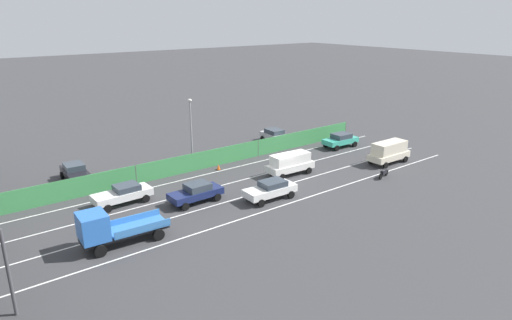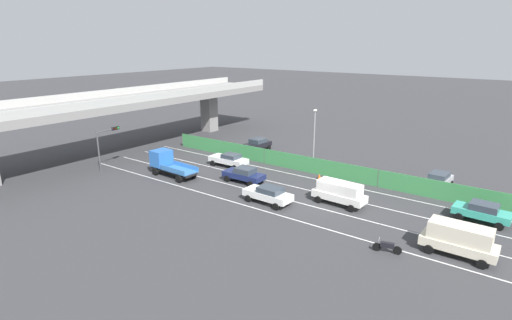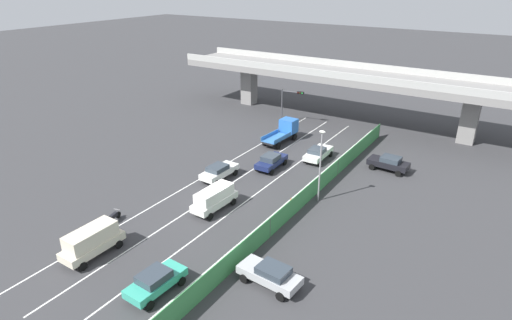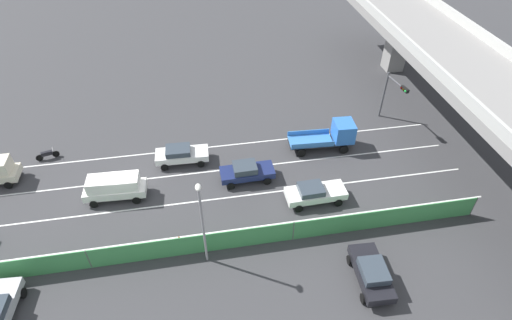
# 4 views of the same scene
# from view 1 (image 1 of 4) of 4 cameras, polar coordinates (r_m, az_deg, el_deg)

# --- Properties ---
(ground_plane) EXTENTS (300.00, 300.00, 0.00)m
(ground_plane) POSITION_cam_1_polar(r_m,az_deg,el_deg) (42.38, 3.49, -2.16)
(ground_plane) COLOR #38383A
(lane_line_left_edge) EXTENTS (0.14, 45.68, 0.01)m
(lane_line_left_edge) POSITION_cam_1_polar(r_m,az_deg,el_deg) (35.91, 2.86, -5.99)
(lane_line_left_edge) COLOR silver
(lane_line_left_edge) RESTS_ON ground
(lane_line_mid_left) EXTENTS (0.14, 45.68, 0.01)m
(lane_line_mid_left) POSITION_cam_1_polar(r_m,az_deg,el_deg) (38.32, -0.38, -4.37)
(lane_line_mid_left) COLOR silver
(lane_line_mid_left) RESTS_ON ground
(lane_line_mid_right) EXTENTS (0.14, 45.68, 0.01)m
(lane_line_mid_right) POSITION_cam_1_polar(r_m,az_deg,el_deg) (40.87, -3.22, -2.93)
(lane_line_mid_right) COLOR silver
(lane_line_mid_right) RESTS_ON ground
(lane_line_right_edge) EXTENTS (0.14, 45.68, 0.01)m
(lane_line_right_edge) POSITION_cam_1_polar(r_m,az_deg,el_deg) (43.52, -5.71, -1.66)
(lane_line_right_edge) COLOR silver
(lane_line_right_edge) RESTS_ON ground
(green_fence) EXTENTS (0.10, 41.78, 1.80)m
(green_fence) POSITION_cam_1_polar(r_m,az_deg,el_deg) (44.53, -6.83, -0.02)
(green_fence) COLOR #3D8E4C
(green_fence) RESTS_ON ground
(car_taxi_teal) EXTENTS (2.19, 4.30, 1.60)m
(car_taxi_teal) POSITION_cam_1_polar(r_m,az_deg,el_deg) (52.47, 10.75, 2.58)
(car_taxi_teal) COLOR teal
(car_taxi_teal) RESTS_ON ground
(car_sedan_white) EXTENTS (2.11, 4.58, 1.56)m
(car_sedan_white) POSITION_cam_1_polar(r_m,az_deg,el_deg) (37.07, 1.87, -3.72)
(car_sedan_white) COLOR white
(car_sedan_white) RESTS_ON ground
(car_van_white) EXTENTS (2.12, 4.83, 2.07)m
(car_van_white) POSITION_cam_1_polar(r_m,az_deg,el_deg) (42.67, 4.39, -0.35)
(car_van_white) COLOR silver
(car_van_white) RESTS_ON ground
(car_hatchback_white) EXTENTS (2.12, 4.73, 1.54)m
(car_hatchback_white) POSITION_cam_1_polar(r_m,az_deg,el_deg) (37.76, -16.58, -4.12)
(car_hatchback_white) COLOR silver
(car_hatchback_white) RESTS_ON ground
(car_van_cream) EXTENTS (2.09, 4.79, 2.25)m
(car_van_cream) POSITION_cam_1_polar(r_m,az_deg,el_deg) (47.84, 16.61, 1.08)
(car_van_cream) COLOR beige
(car_van_cream) RESTS_ON ground
(car_sedan_navy) EXTENTS (2.07, 4.47, 1.59)m
(car_sedan_navy) POSITION_cam_1_polar(r_m,az_deg,el_deg) (36.78, -7.63, -4.06)
(car_sedan_navy) COLOR navy
(car_sedan_navy) RESTS_ON ground
(flatbed_truck_blue) EXTENTS (2.47, 5.84, 2.60)m
(flatbed_truck_blue) POSITION_cam_1_polar(r_m,az_deg,el_deg) (31.08, -18.39, -8.29)
(flatbed_truck_blue) COLOR black
(flatbed_truck_blue) RESTS_ON ground
(motorcycle) EXTENTS (0.72, 1.92, 0.93)m
(motorcycle) POSITION_cam_1_polar(r_m,az_deg,el_deg) (43.63, 15.97, -1.61)
(motorcycle) COLOR black
(motorcycle) RESTS_ON ground
(parked_wagon_silver) EXTENTS (4.55, 2.26, 1.57)m
(parked_wagon_silver) POSITION_cam_1_polar(r_m,az_deg,el_deg) (53.46, 2.50, 3.17)
(parked_wagon_silver) COLOR #B2B5B7
(parked_wagon_silver) RESTS_ON ground
(parked_sedan_dark) EXTENTS (4.36, 2.24, 1.61)m
(parked_sedan_dark) POSITION_cam_1_polar(r_m,az_deg,el_deg) (44.24, -22.09, -1.39)
(parked_sedan_dark) COLOR black
(parked_sedan_dark) RESTS_ON ground
(street_lamp) EXTENTS (0.60, 0.36, 7.00)m
(street_lamp) POSITION_cam_1_polar(r_m,az_deg,el_deg) (43.81, -8.30, 4.19)
(street_lamp) COLOR gray
(street_lamp) RESTS_ON ground
(traffic_cone) EXTENTS (0.47, 0.47, 0.59)m
(traffic_cone) POSITION_cam_1_polar(r_m,az_deg,el_deg) (44.25, -4.80, -0.93)
(traffic_cone) COLOR orange
(traffic_cone) RESTS_ON ground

